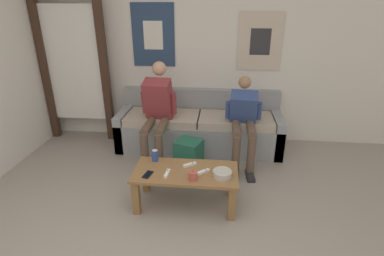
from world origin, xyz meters
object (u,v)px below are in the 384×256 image
at_px(person_seated_adult, 157,109).
at_px(person_seated_teen, 244,119).
at_px(couch, 199,128).
at_px(drink_can_blue, 155,156).
at_px(cell_phone, 148,174).
at_px(backpack, 188,158).
at_px(coffee_table, 186,177).
at_px(pillar_candle, 193,176).
at_px(game_controller_near_left, 190,165).
at_px(game_controller_far_center, 203,172).
at_px(ceramic_bowl, 222,173).
at_px(game_controller_near_right, 167,173).

height_order(person_seated_adult, person_seated_teen, person_seated_adult).
relative_size(couch, drink_can_blue, 18.46).
height_order(person_seated_adult, cell_phone, person_seated_adult).
height_order(backpack, drink_can_blue, drink_can_blue).
bearing_deg(cell_phone, drink_can_blue, 87.50).
bearing_deg(drink_can_blue, coffee_table, -26.77).
bearing_deg(person_seated_adult, pillar_candle, -63.39).
bearing_deg(person_seated_adult, drink_can_blue, -80.29).
distance_m(game_controller_near_left, game_controller_far_center, 0.20).
height_order(person_seated_adult, ceramic_bowl, person_seated_adult).
distance_m(coffee_table, person_seated_teen, 1.20).
relative_size(person_seated_teen, game_controller_near_left, 7.87).
distance_m(pillar_candle, game_controller_far_center, 0.16).
distance_m(person_seated_adult, game_controller_far_center, 1.26).
height_order(person_seated_adult, backpack, person_seated_adult).
relative_size(backpack, game_controller_near_right, 3.01).
relative_size(game_controller_near_left, cell_phone, 0.95).
bearing_deg(pillar_candle, drink_can_blue, 143.41).
relative_size(coffee_table, ceramic_bowl, 5.59).
xyz_separation_m(game_controller_near_left, game_controller_near_right, (-0.20, -0.19, 0.00)).
relative_size(backpack, game_controller_far_center, 3.33).
bearing_deg(drink_can_blue, person_seated_teen, 39.85).
xyz_separation_m(ceramic_bowl, game_controller_near_left, (-0.34, 0.18, -0.03)).
height_order(game_controller_near_left, game_controller_far_center, same).
bearing_deg(pillar_candle, ceramic_bowl, 15.30).
bearing_deg(game_controller_near_right, cell_phone, -171.27).
bearing_deg(couch, game_controller_near_left, -89.99).
bearing_deg(game_controller_far_center, backpack, 109.51).
relative_size(person_seated_adult, ceramic_bowl, 6.70).
bearing_deg(coffee_table, person_seated_adult, 115.93).
bearing_deg(ceramic_bowl, game_controller_near_right, -178.74).
bearing_deg(drink_can_blue, backpack, 54.53).
xyz_separation_m(person_seated_teen, game_controller_near_left, (-0.59, -0.88, -0.19)).
height_order(backpack, game_controller_near_left, backpack).
bearing_deg(coffee_table, game_controller_far_center, -5.51).
bearing_deg(drink_can_blue, person_seated_adult, 99.71).
height_order(couch, game_controller_near_right, couch).
bearing_deg(person_seated_teen, backpack, -150.27).
xyz_separation_m(coffee_table, person_seated_adult, (-0.49, 1.01, 0.36)).
relative_size(person_seated_adult, backpack, 2.86).
height_order(game_controller_near_right, cell_phone, game_controller_near_right).
xyz_separation_m(pillar_candle, game_controller_far_center, (0.09, 0.13, -0.03)).
distance_m(person_seated_teen, pillar_candle, 1.27).
relative_size(coffee_table, person_seated_adult, 0.83).
height_order(game_controller_near_right, game_controller_far_center, same).
bearing_deg(drink_can_blue, game_controller_near_left, -10.05).
bearing_deg(game_controller_far_center, game_controller_near_right, -169.08).
distance_m(backpack, ceramic_bowl, 0.83).
xyz_separation_m(person_seated_adult, game_controller_near_left, (0.52, -0.90, -0.27)).
xyz_separation_m(person_seated_adult, game_controller_far_center, (0.67, -1.03, -0.27)).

